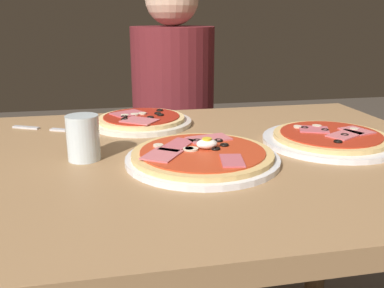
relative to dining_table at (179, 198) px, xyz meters
The scene contains 7 objects.
dining_table is the anchor object (origin of this frame).
pizza_foreground 0.14m from the dining_table, 59.75° to the right, with size 0.32×0.32×0.05m.
pizza_across_left 0.38m from the dining_table, ahead, with size 0.31×0.31×0.03m.
pizza_across_right 0.30m from the dining_table, 101.87° to the left, with size 0.27×0.27×0.03m.
water_glass_far 0.25m from the dining_table, behind, with size 0.07×0.07×0.09m.
fork 0.45m from the dining_table, 140.26° to the left, with size 0.15×0.08×0.00m.
diner_person 0.79m from the dining_table, 81.93° to the left, with size 0.32×0.32×1.18m.
Camera 1 is at (-0.15, -0.87, 1.02)m, focal length 40.05 mm.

